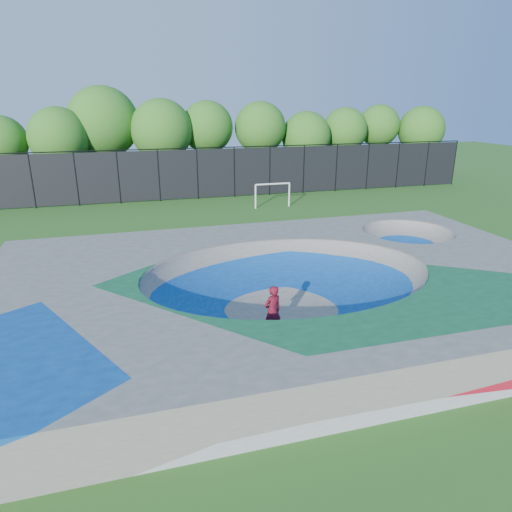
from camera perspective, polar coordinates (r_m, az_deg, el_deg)
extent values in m
plane|color=#285B19|center=(17.70, 3.91, -6.29)|extent=(120.00, 120.00, 0.00)
cube|color=gray|center=(17.39, 3.97, -4.06)|extent=(22.00, 14.00, 1.50)
imported|color=#B90E26|center=(15.16, 2.08, -6.96)|extent=(0.77, 0.62, 1.82)
cube|color=black|center=(15.57, 2.05, -9.89)|extent=(0.81, 0.50, 0.05)
cylinder|color=white|center=(33.44, -0.05, 7.43)|extent=(0.12, 0.12, 1.73)
cylinder|color=white|center=(34.24, 4.17, 7.65)|extent=(0.12, 0.12, 1.73)
cylinder|color=white|center=(33.66, 2.10, 8.99)|extent=(2.60, 0.12, 0.12)
cylinder|color=black|center=(36.99, -26.20, 8.41)|extent=(0.09, 0.09, 4.00)
cylinder|color=black|center=(36.59, -21.54, 8.93)|extent=(0.09, 0.09, 4.00)
cylinder|color=black|center=(36.44, -16.80, 9.40)|extent=(0.09, 0.09, 4.00)
cylinder|color=black|center=(36.53, -12.04, 9.80)|extent=(0.09, 0.09, 4.00)
cylinder|color=black|center=(36.86, -7.33, 10.14)|extent=(0.09, 0.09, 4.00)
cylinder|color=black|center=(37.43, -2.72, 10.40)|extent=(0.09, 0.09, 4.00)
cylinder|color=black|center=(38.23, 1.73, 10.59)|extent=(0.09, 0.09, 4.00)
cylinder|color=black|center=(39.25, 5.98, 10.71)|extent=(0.09, 0.09, 4.00)
cylinder|color=black|center=(40.46, 10.00, 10.78)|extent=(0.09, 0.09, 4.00)
cylinder|color=black|center=(41.85, 13.77, 10.79)|extent=(0.09, 0.09, 4.00)
cylinder|color=black|center=(43.40, 17.28, 10.76)|extent=(0.09, 0.09, 4.00)
cylinder|color=black|center=(45.10, 20.54, 10.70)|extent=(0.09, 0.09, 4.00)
cylinder|color=black|center=(46.93, 23.55, 10.61)|extent=(0.09, 0.09, 4.00)
cube|color=black|center=(36.86, -7.33, 10.14)|extent=(48.00, 0.03, 3.80)
cylinder|color=black|center=(36.61, -7.46, 13.23)|extent=(48.00, 0.08, 0.08)
cylinder|color=#483424|center=(42.34, -28.61, 8.42)|extent=(0.44, 0.44, 2.95)
sphere|color=#2E6C1C|center=(42.02, -29.25, 12.39)|extent=(4.01, 4.01, 4.01)
cylinder|color=#483424|center=(40.76, -22.84, 8.95)|extent=(0.44, 0.44, 3.00)
sphere|color=#2E6C1C|center=(40.41, -23.44, 13.49)|extent=(4.68, 4.68, 4.68)
cylinder|color=#483424|center=(42.13, -17.99, 10.18)|extent=(0.44, 0.44, 3.58)
sphere|color=#2E6C1C|center=(41.77, -18.56, 15.59)|extent=(5.87, 5.87, 5.87)
cylinder|color=#483424|center=(40.81, -11.38, 10.21)|extent=(0.44, 0.44, 3.22)
sphere|color=#2E6C1C|center=(40.45, -11.71, 15.16)|extent=(5.15, 5.15, 5.15)
cylinder|color=#483424|center=(42.08, -5.96, 10.98)|extent=(0.44, 0.44, 3.59)
sphere|color=#2E6C1C|center=(41.75, -6.13, 15.73)|extent=(4.52, 4.52, 4.52)
cylinder|color=#483424|center=(43.02, 0.53, 11.15)|extent=(0.44, 0.44, 3.44)
sphere|color=#2E6C1C|center=(42.69, 0.54, 15.74)|extent=(4.60, 4.60, 4.60)
cylinder|color=#483424|center=(44.42, 6.14, 10.76)|extent=(0.44, 0.44, 2.63)
sphere|color=#2E6C1C|center=(44.10, 6.28, 14.65)|extent=(4.55, 4.55, 4.55)
cylinder|color=#483424|center=(46.57, 10.80, 11.28)|extent=(0.44, 0.44, 3.22)
sphere|color=#2E6C1C|center=(46.28, 11.05, 15.21)|extent=(4.25, 4.25, 4.25)
cylinder|color=#483424|center=(49.37, 14.77, 11.61)|extent=(0.44, 0.44, 3.55)
sphere|color=#2E6C1C|center=(49.10, 15.10, 15.45)|extent=(4.12, 4.12, 4.12)
cylinder|color=#483424|center=(50.54, 19.55, 11.01)|extent=(0.44, 0.44, 3.01)
sphere|color=#2E6C1C|center=(50.26, 19.96, 14.63)|extent=(4.57, 4.57, 4.57)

